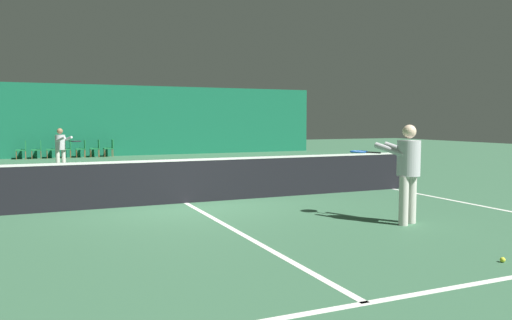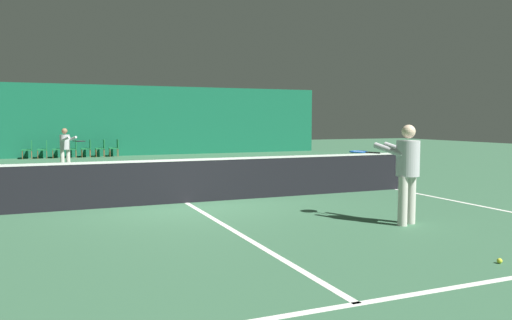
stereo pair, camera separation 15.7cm
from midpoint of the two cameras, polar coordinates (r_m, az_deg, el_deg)
ground_plane at (r=10.82m, az=-7.54°, el=-4.88°), size 60.00×60.00×0.00m
backdrop_curtain at (r=25.72m, az=-16.56°, el=4.34°), size 23.00×0.12×3.51m
court_line_baseline_far at (r=22.45m, az=-15.53°, el=-0.13°), size 11.00×0.10×0.00m
court_line_service_far at (r=17.02m, az=-13.20°, el=-1.52°), size 8.25×0.10×0.00m
court_line_service_near at (r=5.11m, az=12.44°, el=-15.75°), size 8.25×0.10×0.00m
court_line_sideline_right at (r=13.34m, az=15.95°, el=-3.22°), size 0.10×23.80×0.00m
court_line_centre at (r=10.82m, az=-7.54°, el=-4.87°), size 0.10×12.80×0.00m
tennis_net at (r=10.75m, az=-7.57°, el=-2.19°), size 12.00×0.10×1.07m
player_near at (r=8.81m, az=17.20°, el=-0.72°), size 0.81×1.40×1.69m
player_far at (r=19.00m, az=-20.70°, el=1.55°), size 0.95×1.26×1.49m
courtside_chair_0 at (r=25.06m, az=-24.38°, el=1.21°), size 0.44×0.44×0.84m
courtside_chair_1 at (r=25.05m, az=-22.92°, el=1.26°), size 0.44×0.44×0.84m
courtside_chair_2 at (r=25.06m, az=-21.45°, el=1.30°), size 0.44×0.44×0.84m
courtside_chair_3 at (r=25.08m, az=-19.99°, el=1.35°), size 0.44×0.44×0.84m
courtside_chair_4 at (r=25.12m, az=-18.53°, el=1.39°), size 0.44×0.44×0.84m
courtside_chair_5 at (r=25.17m, az=-17.07°, el=1.43°), size 0.44×0.44×0.84m
courtside_chair_6 at (r=25.24m, az=-15.63°, el=1.47°), size 0.44×0.44×0.84m
tennis_ball at (r=7.00m, az=26.66°, el=-10.26°), size 0.07×0.07×0.07m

